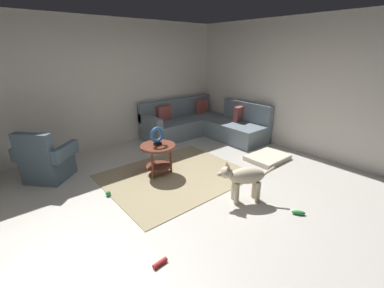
# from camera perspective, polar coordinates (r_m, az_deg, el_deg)

# --- Properties ---
(ground_plane) EXTENTS (6.00, 6.00, 0.10)m
(ground_plane) POSITION_cam_1_polar(r_m,az_deg,el_deg) (3.96, 0.59, -12.02)
(ground_plane) COLOR beige
(wall_back) EXTENTS (6.00, 0.12, 2.70)m
(wall_back) POSITION_cam_1_polar(r_m,az_deg,el_deg) (5.93, -18.58, 12.42)
(wall_back) COLOR silver
(wall_back) RESTS_ON ground_plane
(wall_right) EXTENTS (0.12, 6.00, 2.70)m
(wall_right) POSITION_cam_1_polar(r_m,az_deg,el_deg) (5.75, 24.03, 11.51)
(wall_right) COLOR silver
(wall_right) RESTS_ON ground_plane
(area_rug) EXTENTS (2.30, 1.90, 0.01)m
(area_rug) POSITION_cam_1_polar(r_m,az_deg,el_deg) (4.49, -3.79, -7.05)
(area_rug) COLOR tan
(area_rug) RESTS_ON ground_plane
(sectional_couch) EXTENTS (2.20, 2.25, 0.88)m
(sectional_couch) POSITION_cam_1_polar(r_m,az_deg,el_deg) (6.42, 2.47, 4.33)
(sectional_couch) COLOR slate
(sectional_couch) RESTS_ON ground_plane
(armchair) EXTENTS (0.98, 1.00, 0.88)m
(armchair) POSITION_cam_1_polar(r_m,az_deg,el_deg) (4.87, -29.85, -3.47)
(armchair) COLOR #4C6070
(armchair) RESTS_ON ground_plane
(side_table) EXTENTS (0.60, 0.60, 0.54)m
(side_table) POSITION_cam_1_polar(r_m,az_deg,el_deg) (4.42, -7.60, -1.75)
(side_table) COLOR brown
(side_table) RESTS_ON ground_plane
(torus_sculpture) EXTENTS (0.28, 0.08, 0.33)m
(torus_sculpture) POSITION_cam_1_polar(r_m,az_deg,el_deg) (4.32, -7.78, 1.87)
(torus_sculpture) COLOR black
(torus_sculpture) RESTS_ON side_table
(dog_bed_mat) EXTENTS (0.80, 0.60, 0.09)m
(dog_bed_mat) POSITION_cam_1_polar(r_m,az_deg,el_deg) (5.31, 16.51, -2.91)
(dog_bed_mat) COLOR beige
(dog_bed_mat) RESTS_ON ground_plane
(dog) EXTENTS (0.75, 0.49, 0.63)m
(dog) POSITION_cam_1_polar(r_m,az_deg,el_deg) (3.69, 11.51, -7.37)
(dog) COLOR beige
(dog) RESTS_ON ground_plane
(dog_toy_ball) EXTENTS (0.08, 0.08, 0.08)m
(dog_toy_ball) POSITION_cam_1_polar(r_m,az_deg,el_deg) (4.10, -18.27, -10.47)
(dog_toy_ball) COLOR green
(dog_toy_ball) RESTS_ON ground_plane
(dog_toy_rope) EXTENTS (0.17, 0.06, 0.05)m
(dog_toy_rope) POSITION_cam_1_polar(r_m,az_deg,el_deg) (2.89, -7.18, -24.90)
(dog_toy_rope) COLOR red
(dog_toy_rope) RESTS_ON ground_plane
(dog_toy_bone) EXTENTS (0.16, 0.18, 0.06)m
(dog_toy_bone) POSITION_cam_1_polar(r_m,az_deg,el_deg) (3.79, 22.73, -13.96)
(dog_toy_bone) COLOR green
(dog_toy_bone) RESTS_ON ground_plane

